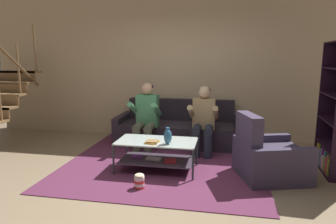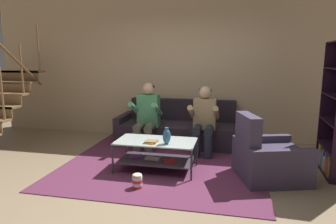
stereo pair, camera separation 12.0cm
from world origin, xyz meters
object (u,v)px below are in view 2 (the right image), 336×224
object	(u,v)px
couch	(180,129)
person_seated_right	(204,118)
vase	(167,136)
person_seated_left	(147,114)
armchair	(268,159)
popcorn_tub	(137,181)
coffee_table	(156,151)
book_stack	(151,142)

from	to	relation	value
couch	person_seated_right	bearing A→B (deg)	-45.46
vase	person_seated_left	bearing A→B (deg)	119.07
vase	armchair	bearing A→B (deg)	6.28
vase	popcorn_tub	bearing A→B (deg)	-116.68
person_seated_right	couch	bearing A→B (deg)	134.54
coffee_table	popcorn_tub	xyz separation A→B (m)	(-0.07, -0.66, -0.20)
person_seated_left	book_stack	xyz separation A→B (m)	(0.37, -1.07, -0.18)
couch	person_seated_left	size ratio (longest dim) A/B	1.97
couch	person_seated_right	xyz separation A→B (m)	(0.51, -0.51, 0.35)
couch	armchair	distance (m)	2.05
coffee_table	vase	distance (m)	0.35
person_seated_right	vase	distance (m)	1.15
couch	armchair	size ratio (longest dim) A/B	2.24
couch	armchair	world-z (taller)	armchair
person_seated_left	person_seated_right	xyz separation A→B (m)	(1.01, -0.00, -0.02)
person_seated_right	popcorn_tub	xyz separation A→B (m)	(-0.68, -1.60, -0.53)
couch	coffee_table	xyz separation A→B (m)	(-0.10, -1.45, 0.02)
vase	popcorn_tub	world-z (taller)	vase
vase	person_seated_right	bearing A→B (deg)	68.91
couch	popcorn_tub	xyz separation A→B (m)	(-0.17, -2.11, -0.17)
vase	armchair	world-z (taller)	armchair
person_seated_left	popcorn_tub	world-z (taller)	person_seated_left
person_seated_right	book_stack	distance (m)	1.25
book_stack	popcorn_tub	distance (m)	0.65
vase	popcorn_tub	size ratio (longest dim) A/B	1.19
book_stack	armchair	world-z (taller)	armchair
person_seated_right	vase	size ratio (longest dim) A/B	4.90
person_seated_left	armchair	world-z (taller)	person_seated_left
person_seated_left	person_seated_right	world-z (taller)	person_seated_left
coffee_table	person_seated_left	bearing A→B (deg)	113.38
person_seated_left	person_seated_right	distance (m)	1.01
person_seated_left	book_stack	world-z (taller)	person_seated_left
book_stack	popcorn_tub	xyz separation A→B (m)	(-0.04, -0.53, -0.37)
coffee_table	person_seated_right	bearing A→B (deg)	57.33
coffee_table	book_stack	distance (m)	0.21
couch	book_stack	size ratio (longest dim) A/B	11.25
armchair	popcorn_tub	xyz separation A→B (m)	(-1.64, -0.68, -0.18)
person_seated_right	armchair	xyz separation A→B (m)	(0.96, -0.92, -0.34)
armchair	vase	bearing A→B (deg)	-173.72
vase	armchair	size ratio (longest dim) A/B	0.22
person_seated_right	armchair	distance (m)	1.38
person_seated_right	book_stack	bearing A→B (deg)	-121.03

